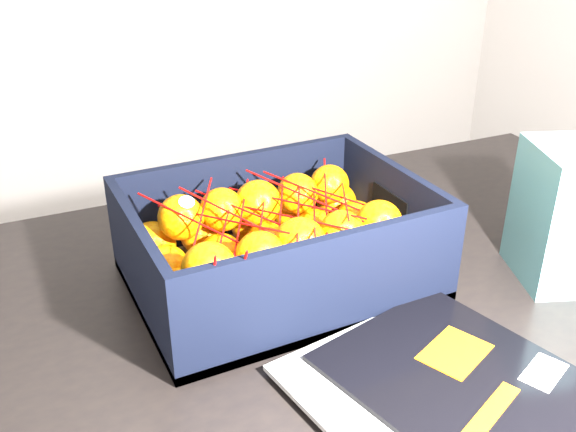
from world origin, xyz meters
name	(u,v)px	position (x,y,z in m)	size (l,w,h in m)	color
table	(351,361)	(0.17, 0.21, 0.65)	(1.23, 0.84, 0.75)	black
magazine_stack	(449,399)	(0.15, 0.01, 0.76)	(0.31, 0.32, 0.02)	#BCBBB7
produce_crate	(278,253)	(0.10, 0.29, 0.79)	(0.36, 0.27, 0.13)	olive
clementine_heap	(279,244)	(0.10, 0.28, 0.81)	(0.34, 0.25, 0.11)	orange
mesh_net	(275,214)	(0.09, 0.28, 0.85)	(0.30, 0.24, 0.09)	#B90806
retail_carton	(558,215)	(0.43, 0.14, 0.84)	(0.08, 0.12, 0.18)	silver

